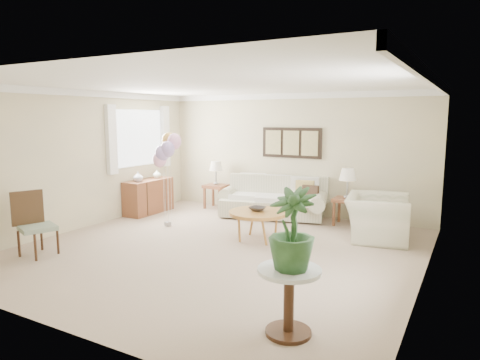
{
  "coord_description": "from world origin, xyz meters",
  "views": [
    {
      "loc": [
        3.49,
        -5.62,
        2.1
      ],
      "look_at": [
        0.04,
        0.6,
        1.05
      ],
      "focal_mm": 32.0,
      "sensor_mm": 36.0,
      "label": 1
    }
  ],
  "objects_px": {
    "sofa": "(274,201)",
    "coffee_table": "(258,214)",
    "balloon_cluster": "(166,149)",
    "armchair": "(377,217)",
    "accent_chair": "(34,222)"
  },
  "relations": [
    {
      "from": "sofa",
      "to": "coffee_table",
      "type": "xyz_separation_m",
      "value": [
        0.48,
        -1.71,
        0.12
      ]
    },
    {
      "from": "coffee_table",
      "to": "balloon_cluster",
      "type": "xyz_separation_m",
      "value": [
        -1.94,
        0.0,
        1.03
      ]
    },
    {
      "from": "sofa",
      "to": "coffee_table",
      "type": "bearing_deg",
      "value": -74.16
    },
    {
      "from": "coffee_table",
      "to": "armchair",
      "type": "relative_size",
      "value": 0.85
    },
    {
      "from": "coffee_table",
      "to": "armchair",
      "type": "xyz_separation_m",
      "value": [
        1.78,
        1.07,
        -0.08
      ]
    },
    {
      "from": "sofa",
      "to": "coffee_table",
      "type": "relative_size",
      "value": 2.53
    },
    {
      "from": "armchair",
      "to": "balloon_cluster",
      "type": "height_order",
      "value": "balloon_cluster"
    },
    {
      "from": "sofa",
      "to": "armchair",
      "type": "bearing_deg",
      "value": -15.76
    },
    {
      "from": "coffee_table",
      "to": "balloon_cluster",
      "type": "relative_size",
      "value": 0.55
    },
    {
      "from": "armchair",
      "to": "coffee_table",
      "type": "bearing_deg",
      "value": 112.22
    },
    {
      "from": "sofa",
      "to": "armchair",
      "type": "xyz_separation_m",
      "value": [
        2.26,
        -0.64,
        0.04
      ]
    },
    {
      "from": "sofa",
      "to": "accent_chair",
      "type": "relative_size",
      "value": 2.56
    },
    {
      "from": "coffee_table",
      "to": "balloon_cluster",
      "type": "bearing_deg",
      "value": 179.93
    },
    {
      "from": "sofa",
      "to": "armchair",
      "type": "height_order",
      "value": "sofa"
    },
    {
      "from": "balloon_cluster",
      "to": "sofa",
      "type": "bearing_deg",
      "value": 49.41
    }
  ]
}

